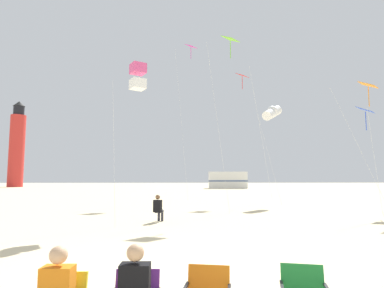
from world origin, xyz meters
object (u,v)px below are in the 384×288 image
kite_diamond_orange (368,89)px  kite_diamond_blue (366,113)px  kite_diamond_magenta (190,54)px  rv_van_white (228,180)px  kite_diamond_scarlet (244,81)px  kite_box_rainbow (138,77)px  kite_diamond_lime (229,46)px  lighthouse_distant (17,146)px  kite_tube_white (272,112)px  kite_flyer_standing (158,207)px

kite_diamond_orange → kite_diamond_blue: bearing=65.4°
kite_diamond_magenta → kite_diamond_blue: bearing=-46.3°
rv_van_white → kite_diamond_magenta: bearing=-103.0°
kite_diamond_blue → kite_diamond_scarlet: (-5.46, 8.42, 4.44)m
kite_box_rainbow → kite_diamond_orange: size_ratio=0.97×
kite_diamond_blue → kite_diamond_lime: 8.90m
rv_van_white → kite_diamond_blue: bearing=-83.4°
kite_diamond_lime → lighthouse_distant: lighthouse_distant is taller
rv_van_white → kite_diamond_scarlet: bearing=-93.1°
kite_diamond_blue → kite_diamond_magenta: bearing=133.7°
kite_diamond_orange → lighthouse_distant: lighthouse_distant is taller
kite_box_rainbow → kite_tube_white: (8.73, 9.75, 0.42)m
kite_flyer_standing → kite_box_rainbow: 5.78m
kite_diamond_blue → rv_van_white: kite_diamond_blue is taller
kite_flyer_standing → kite_diamond_magenta: kite_diamond_magenta is taller
kite_flyer_standing → kite_tube_white: 13.72m
lighthouse_distant → rv_van_white: lighthouse_distant is taller
kite_flyer_standing → kite_diamond_scarlet: bearing=-98.3°
kite_diamond_magenta → rv_van_white: (7.14, 26.36, -11.74)m
kite_diamond_blue → lighthouse_distant: (-42.75, 45.64, 2.22)m
kite_tube_white → lighthouse_distant: bearing=134.0°
kite_diamond_magenta → lighthouse_distant: size_ratio=0.84×
kite_diamond_scarlet → kite_box_rainbow: bearing=-119.5°
kite_diamond_orange → rv_van_white: size_ratio=1.09×
kite_diamond_lime → rv_van_white: (5.05, 36.38, -8.35)m
kite_diamond_magenta → kite_diamond_scarlet: kite_diamond_magenta is taller
kite_diamond_lime → kite_diamond_magenta: bearing=101.8°
kite_diamond_orange → kite_tube_white: bearing=116.0°
kite_tube_white → kite_diamond_lime: 7.09m
kite_flyer_standing → rv_van_white: rv_van_white is taller
kite_diamond_blue → kite_diamond_lime: kite_diamond_lime is taller
kite_diamond_orange → kite_diamond_lime: bearing=166.6°
kite_diamond_magenta → kite_diamond_lime: size_ratio=1.36×
kite_diamond_orange → kite_diamond_magenta: size_ratio=0.51×
kite_box_rainbow → kite_diamond_orange: 12.41m
kite_box_rainbow → kite_diamond_scarlet: size_ratio=0.64×
kite_diamond_orange → kite_diamond_blue: (0.61, 1.33, -1.05)m
kite_flyer_standing → lighthouse_distant: (-31.03, 49.66, 7.22)m
lighthouse_distant → kite_diamond_scarlet: bearing=-44.9°
kite_flyer_standing → kite_box_rainbow: kite_box_rainbow is taller
kite_flyer_standing → rv_van_white: 41.76m
kite_box_rainbow → kite_diamond_scarlet: kite_diamond_scarlet is taller
kite_flyer_standing → kite_diamond_scarlet: (6.26, 12.44, 9.45)m
kite_tube_white → lighthouse_distant: size_ratio=0.44×
kite_diamond_lime → rv_van_white: 37.67m
kite_diamond_orange → kite_diamond_lime: size_ratio=0.69×
kite_diamond_orange → rv_van_white: bearing=93.3°
kite_diamond_blue → kite_diamond_magenta: 16.26m
kite_diamond_scarlet → kite_tube_white: bearing=-62.6°
kite_flyer_standing → kite_diamond_lime: (3.84, 4.42, 9.13)m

